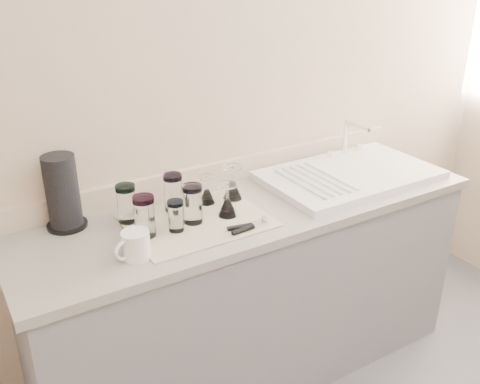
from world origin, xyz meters
TOP-DOWN VIEW (x-y plane):
  - counter_unit at (0.00, 1.20)m, footprint 2.06×0.62m
  - sink_unit at (0.55, 1.20)m, footprint 0.82×0.50m
  - dish_towel at (-0.28, 1.18)m, footprint 0.55×0.42m
  - tumbler_teal at (-0.52, 1.32)m, footprint 0.08×0.08m
  - tumbler_purple at (-0.32, 1.31)m, footprint 0.08×0.08m
  - tumbler_magenta at (-0.50, 1.17)m, footprint 0.08×0.08m
  - tumbler_blue at (-0.38, 1.15)m, footprint 0.06×0.06m
  - tumbler_lavender at (-0.30, 1.17)m, footprint 0.08×0.08m
  - goblet_back_left at (-0.17, 1.30)m, footprint 0.07×0.07m
  - goblet_back_right at (-0.05, 1.28)m, footprint 0.08×0.08m
  - goblet_front_left at (-0.15, 1.15)m, footprint 0.08×0.08m
  - can_opener at (-0.14, 1.01)m, footprint 0.16×0.06m
  - white_mug at (-0.59, 1.05)m, footprint 0.15×0.12m
  - paper_towel_roll at (-0.73, 1.41)m, footprint 0.16×0.16m

SIDE VIEW (x-z plane):
  - counter_unit at x=0.00m, z-range 0.00..0.90m
  - dish_towel at x=-0.28m, z-range 0.90..0.91m
  - can_opener at x=-0.14m, z-range 0.91..0.93m
  - sink_unit at x=0.55m, z-range 0.81..1.03m
  - goblet_back_left at x=-0.17m, z-range 0.89..1.01m
  - white_mug at x=-0.59m, z-range 0.90..1.00m
  - goblet_front_left at x=-0.15m, z-range 0.89..1.03m
  - goblet_back_right at x=-0.05m, z-range 0.88..1.03m
  - tumbler_blue at x=-0.38m, z-range 0.91..1.03m
  - tumbler_teal at x=-0.52m, z-range 0.91..1.07m
  - tumbler_lavender at x=-0.30m, z-range 0.91..1.07m
  - tumbler_purple at x=-0.32m, z-range 0.91..1.07m
  - tumbler_magenta at x=-0.50m, z-range 0.91..1.07m
  - paper_towel_roll at x=-0.73m, z-range 0.90..1.19m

